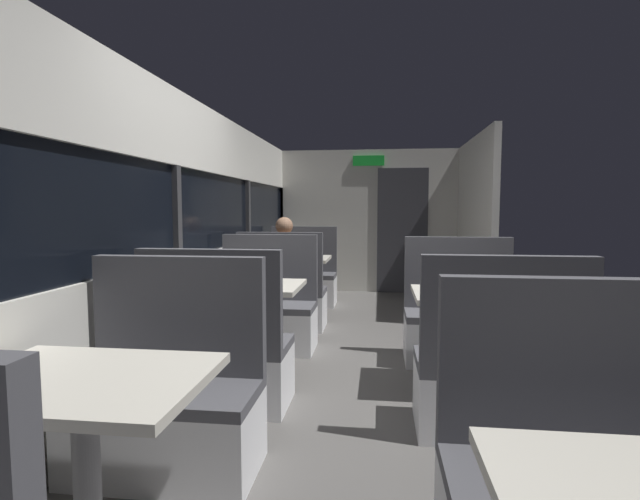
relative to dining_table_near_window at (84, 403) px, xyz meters
name	(u,v)px	position (x,y,z in m)	size (l,w,h in m)	color
ground_plane	(354,382)	(0.89, 2.09, -0.65)	(3.30, 9.20, 0.02)	#514F4C
carriage_window_panel_left	(175,239)	(-0.56, 2.09, 0.47)	(0.09, 8.48, 2.30)	beige
carriage_end_bulkhead	(372,222)	(0.95, 6.28, 0.50)	(2.90, 0.11, 2.30)	beige
carriage_aisle_panel_right	(474,224)	(2.34, 5.09, 0.51)	(0.08, 2.40, 2.30)	beige
dining_table_near_window	(84,403)	(0.00, 0.00, 0.00)	(0.90, 0.70, 0.74)	#9E9EA3
bench_near_window_facing_entry	(168,407)	(0.00, 0.70, -0.31)	(0.95, 0.50, 1.10)	silver
dining_table_mid_window	(246,296)	(0.00, 2.20, 0.00)	(0.90, 0.70, 0.74)	#9E9EA3
bench_mid_window_facing_end	(219,359)	(0.00, 1.50, -0.31)	(0.95, 0.50, 1.10)	silver
bench_mid_window_facing_entry	(266,315)	(0.00, 2.90, -0.31)	(0.95, 0.50, 1.10)	silver
dining_table_far_window	(294,265)	(0.00, 4.40, 0.00)	(0.90, 0.70, 0.74)	#9E9EA3
bench_far_window_facing_end	(283,299)	(0.00, 3.70, -0.31)	(0.95, 0.50, 1.10)	silver
bench_far_window_facing_entry	(302,281)	(0.00, 5.10, -0.31)	(0.95, 0.50, 1.10)	silver
dining_table_rear_aisle	(476,306)	(1.79, 2.00, 0.00)	(0.90, 0.70, 0.74)	#9E9EA3
bench_rear_aisle_facing_end	(497,381)	(1.79, 1.30, -0.31)	(0.95, 0.50, 1.10)	silver
bench_rear_aisle_facing_entry	(459,325)	(1.79, 2.70, -0.31)	(0.95, 0.50, 1.10)	silver
seated_passenger	(284,280)	(0.00, 3.77, -0.10)	(0.47, 0.55, 1.26)	#26262D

